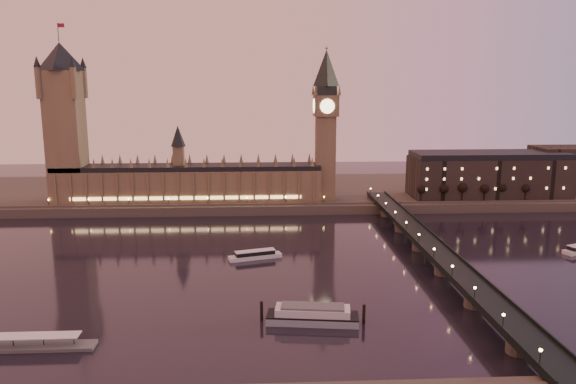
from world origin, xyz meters
name	(u,v)px	position (x,y,z in m)	size (l,w,h in m)	color
ground	(243,265)	(0.00, 0.00, 0.00)	(700.00, 700.00, 0.00)	black
far_embankment	(287,192)	(30.00, 165.00, 3.00)	(560.00, 130.00, 6.00)	#423D35
palace_of_westminster	(188,179)	(-40.12, 120.99, 21.71)	(180.00, 26.62, 52.00)	brown
victoria_tower	(64,114)	(-120.00, 121.00, 65.79)	(31.68, 31.68, 118.00)	brown
big_ben	(326,116)	(53.99, 120.99, 63.95)	(17.68, 17.68, 104.00)	brown
westminster_bridge	(430,251)	(91.61, 0.00, 5.52)	(13.20, 260.00, 15.30)	black
city_block	(517,173)	(194.94, 130.93, 22.24)	(155.00, 45.00, 34.00)	black
bare_tree_0	(422,189)	(118.81, 109.00, 14.95)	(5.90, 5.90, 12.00)	black
bare_tree_1	(442,189)	(133.11, 109.00, 14.95)	(5.90, 5.90, 12.00)	black
bare_tree_2	(463,189)	(147.41, 109.00, 14.95)	(5.90, 5.90, 12.00)	black
bare_tree_3	(483,189)	(161.71, 109.00, 14.95)	(5.90, 5.90, 12.00)	black
bare_tree_4	(504,189)	(176.02, 109.00, 14.95)	(5.90, 5.90, 12.00)	black
bare_tree_5	(524,188)	(190.32, 109.00, 14.95)	(5.90, 5.90, 12.00)	black
cruise_boat_a	(255,255)	(6.01, 9.00, 1.87)	(27.14, 13.02, 4.25)	silver
moored_barge	(313,315)	(27.49, -68.18, 3.00)	(38.47, 13.75, 7.11)	#839BA6
pontoon_pier	(31,345)	(-67.65, -83.63, 1.19)	(41.42, 6.90, 11.05)	#595B5E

